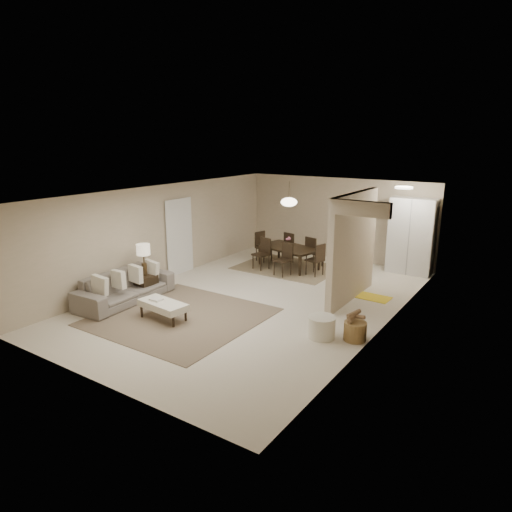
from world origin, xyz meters
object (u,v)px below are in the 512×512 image
Objects in this scene: sofa at (125,287)px; round_pouf at (322,327)px; ottoman_bench at (163,305)px; dining_table at (288,257)px; side_table at (146,285)px; wicker_basket at (355,331)px; pantry_cabinet at (412,236)px.

round_pouf is at bearing -84.02° from sofa.
dining_table is at bearing 93.70° from ottoman_bench.
side_table is at bearing -178.00° from round_pouf.
dining_table is at bearing 134.36° from wicker_basket.
ottoman_bench is 3.91m from wicker_basket.
side_table is (0.05, 0.57, -0.10)m from sofa.
ottoman_bench is 0.64× the size of dining_table.
sofa is 4.69m from round_pouf.
ottoman_bench is 3.29m from round_pouf.
ottoman_bench is 2.70× the size of wicker_basket.
side_table is 1.18× the size of wicker_basket.
pantry_cabinet reaches higher than round_pouf.
side_table reaches higher than wicker_basket.
wicker_basket is at bearing -32.07° from dining_table.
pantry_cabinet reaches higher than wicker_basket.
ottoman_bench is (1.50, -0.30, -0.03)m from sofa.
dining_table is (-3.47, 3.55, 0.13)m from wicker_basket.
pantry_cabinet is 0.88× the size of sofa.
ottoman_bench is at bearing -161.09° from wicker_basket.
sofa is at bearing -170.99° from round_pouf.
ottoman_bench reaches higher than wicker_basket.
dining_table is at bearing 127.45° from round_pouf.
round_pouf is (4.58, 0.16, -0.04)m from side_table.
ottoman_bench is at bearing -161.70° from round_pouf.
round_pouf reaches higher than ottoman_bench.
side_table is at bearing -175.63° from wicker_basket.
sofa is 4.77× the size of side_table.
ottoman_bench is at bearing -117.79° from pantry_cabinet.
ottoman_bench is 2.15× the size of round_pouf.
side_table is at bearing 155.34° from ottoman_bench.
side_table reaches higher than round_pouf.
round_pouf is at bearing 24.68° from ottoman_bench.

